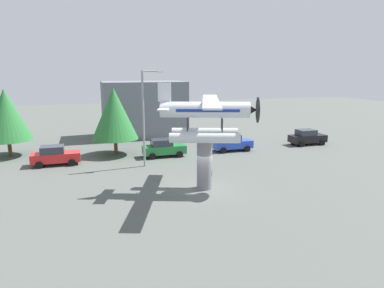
% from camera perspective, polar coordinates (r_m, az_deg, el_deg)
% --- Properties ---
extents(ground_plane, '(140.00, 140.00, 0.00)m').
position_cam_1_polar(ground_plane, '(25.57, 2.02, -7.24)').
color(ground_plane, '#515651').
extents(display_pedestal, '(1.10, 1.10, 3.58)m').
position_cam_1_polar(display_pedestal, '(25.04, 2.05, -3.37)').
color(display_pedestal, slate).
rests_on(display_pedestal, ground).
extents(floatplane_monument, '(7.20, 10.18, 4.00)m').
position_cam_1_polar(floatplane_monument, '(24.35, 2.42, 4.50)').
color(floatplane_monument, silver).
rests_on(floatplane_monument, display_pedestal).
extents(car_near_red, '(4.20, 2.02, 1.76)m').
position_cam_1_polar(car_near_red, '(33.77, -21.48, -1.75)').
color(car_near_red, red).
rests_on(car_near_red, ground).
extents(car_mid_green, '(4.20, 2.02, 1.76)m').
position_cam_1_polar(car_mid_green, '(34.57, -4.68, -0.63)').
color(car_mid_green, '#237A38').
rests_on(car_mid_green, ground).
extents(car_far_blue, '(4.20, 2.02, 1.76)m').
position_cam_1_polar(car_far_blue, '(37.14, 6.49, 0.22)').
color(car_far_blue, '#2847B7').
rests_on(car_far_blue, ground).
extents(car_distant_black, '(4.20, 2.02, 1.76)m').
position_cam_1_polar(car_distant_black, '(42.08, 18.32, 1.08)').
color(car_distant_black, black).
rests_on(car_distant_black, ground).
extents(streetlight_primary, '(1.84, 0.28, 8.42)m').
position_cam_1_polar(streetlight_primary, '(30.61, -7.63, 5.21)').
color(streetlight_primary, gray).
rests_on(streetlight_primary, ground).
extents(storefront_building, '(10.33, 6.28, 6.99)m').
position_cam_1_polar(storefront_building, '(45.64, -7.87, 5.71)').
color(storefront_building, slate).
rests_on(storefront_building, ground).
extents(tree_west, '(4.55, 4.55, 6.69)m').
position_cam_1_polar(tree_west, '(38.56, -28.13, 4.24)').
color(tree_west, brown).
rests_on(tree_west, ground).
extents(tree_east, '(4.60, 4.60, 6.74)m').
position_cam_1_polar(tree_east, '(35.55, -12.60, 4.87)').
color(tree_east, brown).
rests_on(tree_east, ground).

